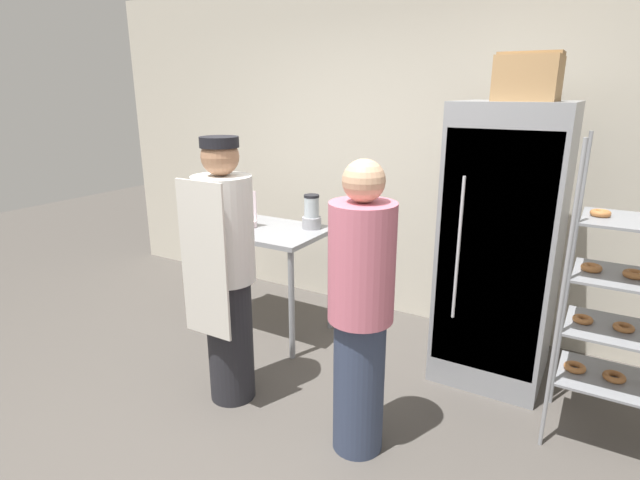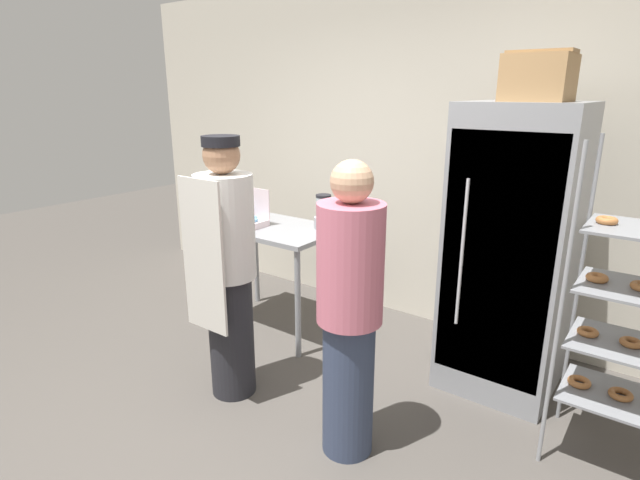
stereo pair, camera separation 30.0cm
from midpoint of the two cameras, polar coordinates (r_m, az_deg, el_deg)
ground_plane at (r=2.96m, az=-6.35°, el=-23.29°), size 14.00×14.00×0.00m
back_wall at (r=4.21m, az=14.33°, el=9.38°), size 6.40×0.12×2.80m
refrigerator at (r=3.42m, az=23.42°, el=-1.34°), size 0.69×0.72×1.84m
baking_rack at (r=2.99m, az=34.88°, el=-7.63°), size 0.62×0.48×1.69m
prep_counter at (r=3.99m, az=-3.21°, el=0.08°), size 1.03×0.65×0.87m
donut_box at (r=3.95m, az=-6.02°, el=2.22°), size 0.25×0.25×0.29m
blender_pitcher at (r=3.86m, az=2.62°, el=3.02°), size 0.15×0.15×0.27m
cardboard_storage_box at (r=3.18m, az=26.37°, el=16.36°), size 0.35×0.35×0.27m
person_baker at (r=3.07m, az=-7.85°, el=-3.18°), size 0.35×0.37×1.65m
person_customer at (r=2.57m, az=6.77°, el=-8.36°), size 0.34×0.34×1.59m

